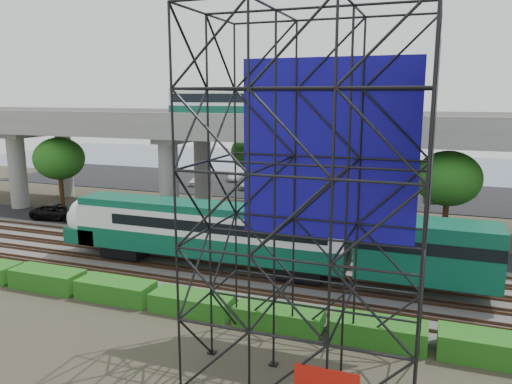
% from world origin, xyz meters
% --- Properties ---
extents(ground, '(140.00, 140.00, 0.00)m').
position_xyz_m(ground, '(0.00, 0.00, 0.00)').
color(ground, '#474233').
rests_on(ground, ground).
extents(ballast_bed, '(90.00, 12.00, 0.20)m').
position_xyz_m(ballast_bed, '(0.00, 2.00, 0.10)').
color(ballast_bed, slate).
rests_on(ballast_bed, ground).
extents(service_road, '(90.00, 5.00, 0.08)m').
position_xyz_m(service_road, '(0.00, 10.50, 0.04)').
color(service_road, black).
rests_on(service_road, ground).
extents(parking_lot, '(90.00, 18.00, 0.08)m').
position_xyz_m(parking_lot, '(0.00, 34.00, 0.04)').
color(parking_lot, black).
rests_on(parking_lot, ground).
extents(harbor_water, '(140.00, 40.00, 0.03)m').
position_xyz_m(harbor_water, '(0.00, 56.00, 0.01)').
color(harbor_water, '#455871').
rests_on(harbor_water, ground).
extents(rail_tracks, '(90.00, 9.52, 0.16)m').
position_xyz_m(rail_tracks, '(0.00, 2.00, 0.28)').
color(rail_tracks, '#472D1E').
rests_on(rail_tracks, ballast_bed).
extents(commuter_train, '(29.30, 3.06, 4.30)m').
position_xyz_m(commuter_train, '(1.06, 2.00, 2.88)').
color(commuter_train, black).
rests_on(commuter_train, rail_tracks).
extents(overpass, '(80.00, 12.00, 12.40)m').
position_xyz_m(overpass, '(-0.37, 16.00, 8.21)').
color(overpass, '#9E9B93').
rests_on(overpass, ground).
extents(scaffold_tower, '(9.36, 6.36, 15.00)m').
position_xyz_m(scaffold_tower, '(8.43, -7.98, 7.47)').
color(scaffold_tower, black).
rests_on(scaffold_tower, ground).
extents(hedge_strip, '(34.60, 1.80, 1.20)m').
position_xyz_m(hedge_strip, '(1.01, -4.30, 0.56)').
color(hedge_strip, '#135413').
rests_on(hedge_strip, ground).
extents(trees, '(40.94, 16.94, 7.69)m').
position_xyz_m(trees, '(-4.67, 16.17, 5.57)').
color(trees, '#382314').
rests_on(trees, ground).
extents(suv, '(5.42, 3.09, 1.42)m').
position_xyz_m(suv, '(-20.58, 9.75, 0.79)').
color(suv, black).
rests_on(suv, service_road).
extents(parked_cars, '(34.78, 9.33, 1.29)m').
position_xyz_m(parked_cars, '(-0.21, 33.73, 0.67)').
color(parked_cars, white).
rests_on(parked_cars, parking_lot).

